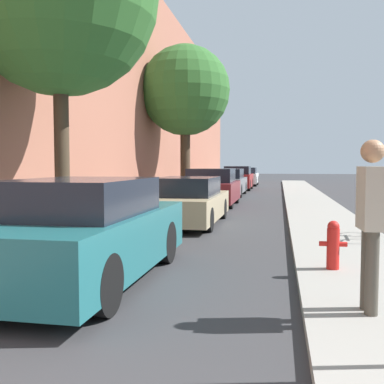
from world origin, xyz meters
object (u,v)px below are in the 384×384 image
object	(u,v)px
parked_car_teal	(86,232)
pedestrian	(371,214)
parked_car_white	(246,177)
parked_car_grey	(228,183)
street_tree_far	(185,91)
fire_hydrant	(333,244)
parked_car_champagne	(189,202)
parked_car_maroon	(212,188)
bicycle	(369,223)
parked_car_red	(238,179)

from	to	relation	value
parked_car_teal	pedestrian	bearing A→B (deg)	-15.33
parked_car_white	parked_car_grey	bearing A→B (deg)	-90.88
parked_car_white	street_tree_far	distance (m)	15.74
fire_hydrant	parked_car_teal	bearing A→B (deg)	-164.94
parked_car_champagne	fire_hydrant	xyz separation A→B (m)	(3.21, -5.21, -0.13)
parked_car_maroon	pedestrian	size ratio (longest dim) A/B	2.21
parked_car_teal	pedestrian	world-z (taller)	pedestrian
pedestrian	parked_car_grey	bearing A→B (deg)	-171.93
fire_hydrant	street_tree_far	bearing A→B (deg)	111.33
parked_car_champagne	parked_car_white	bearing A→B (deg)	90.13
parked_car_maroon	parked_car_white	world-z (taller)	parked_car_maroon
street_tree_far	bicycle	size ratio (longest dim) A/B	4.44
parked_car_teal	parked_car_red	world-z (taller)	parked_car_red
parked_car_maroon	parked_car_red	distance (m)	10.95
parked_car_maroon	fire_hydrant	size ratio (longest dim) A/B	5.54
bicycle	street_tree_far	bearing A→B (deg)	125.42
parked_car_grey	bicycle	distance (m)	14.19
parked_car_red	bicycle	distance (m)	19.19
parked_car_teal	parked_car_grey	size ratio (longest dim) A/B	0.92
parked_car_white	parked_car_maroon	bearing A→B (deg)	-90.45
pedestrian	bicycle	bearing A→B (deg)	166.58
parked_car_teal	parked_car_red	size ratio (longest dim) A/B	1.07
parked_car_grey	parked_car_champagne	bearing A→B (deg)	-88.88
parked_car_red	fire_hydrant	size ratio (longest dim) A/B	5.68
parked_car_red	street_tree_far	xyz separation A→B (m)	(-1.44, -9.38, 4.05)
parked_car_grey	parked_car_white	xyz separation A→B (m)	(0.17, 10.95, 0.00)
parked_car_red	fire_hydrant	world-z (taller)	parked_car_red
street_tree_far	parked_car_teal	bearing A→B (deg)	-83.99
parked_car_champagne	parked_car_red	xyz separation A→B (m)	(-0.15, 16.46, 0.11)
parked_car_teal	parked_car_champagne	bearing A→B (deg)	88.11
parked_car_maroon	parked_car_white	bearing A→B (deg)	89.55
parked_car_maroon	bicycle	distance (m)	8.91
street_tree_far	fire_hydrant	distance (m)	13.88
fire_hydrant	pedestrian	bearing A→B (deg)	-85.66
parked_car_maroon	street_tree_far	distance (m)	4.59
parked_car_white	pedestrian	bearing A→B (deg)	-83.38
fire_hydrant	bicycle	size ratio (longest dim) A/B	0.47
parked_car_white	bicycle	xyz separation A→B (m)	(4.31, -24.41, -0.24)
bicycle	parked_car_maroon	bearing A→B (deg)	123.11
parked_car_maroon	parked_car_white	size ratio (longest dim) A/B	0.93
parked_car_maroon	parked_car_grey	size ratio (longest dim) A/B	0.84
parked_car_champagne	fire_hydrant	size ratio (longest dim) A/B	6.21
parked_car_grey	parked_car_red	bearing A→B (deg)	89.27
parked_car_teal	street_tree_far	distance (m)	13.90
parked_car_grey	street_tree_far	bearing A→B (deg)	-108.24
parked_car_teal	parked_car_grey	bearing A→B (deg)	90.06
street_tree_far	pedestrian	size ratio (longest dim) A/B	3.73
parked_car_champagne	parked_car_red	size ratio (longest dim) A/B	1.09
parked_car_champagne	parked_car_maroon	world-z (taller)	parked_car_maroon
parked_car_maroon	parked_car_teal	bearing A→B (deg)	-90.11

